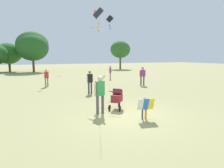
{
  "coord_description": "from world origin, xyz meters",
  "views": [
    {
      "loc": [
        -3.87,
        -7.26,
        2.61
      ],
      "look_at": [
        -0.25,
        1.07,
        1.3
      ],
      "focal_mm": 30.86,
      "sensor_mm": 36.0,
      "label": 1
    }
  ],
  "objects_px": {
    "kite_adult_black": "(98,16)",
    "child_with_butterfly_kite": "(145,106)",
    "person_back_turned": "(143,75)",
    "kite_green_novelty": "(109,23)",
    "person_red_shirt": "(90,80)",
    "person_kid_running": "(110,71)",
    "person_sitting_far": "(46,76)",
    "person_adult_flyer": "(100,91)",
    "stroller": "(117,97)"
  },
  "relations": [
    {
      "from": "child_with_butterfly_kite",
      "to": "kite_green_novelty",
      "type": "relative_size",
      "value": 0.16
    },
    {
      "from": "kite_adult_black",
      "to": "kite_green_novelty",
      "type": "height_order",
      "value": "kite_green_novelty"
    },
    {
      "from": "person_adult_flyer",
      "to": "person_kid_running",
      "type": "xyz_separation_m",
      "value": [
        5.66,
        12.15,
        -0.16
      ]
    },
    {
      "from": "person_kid_running",
      "to": "kite_green_novelty",
      "type": "bearing_deg",
      "value": -113.47
    },
    {
      "from": "child_with_butterfly_kite",
      "to": "stroller",
      "type": "height_order",
      "value": "stroller"
    },
    {
      "from": "person_adult_flyer",
      "to": "kite_adult_black",
      "type": "xyz_separation_m",
      "value": [
        1.05,
        3.08,
        3.92
      ]
    },
    {
      "from": "stroller",
      "to": "kite_green_novelty",
      "type": "relative_size",
      "value": 0.18
    },
    {
      "from": "person_red_shirt",
      "to": "kite_green_novelty",
      "type": "bearing_deg",
      "value": 30.96
    },
    {
      "from": "person_red_shirt",
      "to": "person_kid_running",
      "type": "bearing_deg",
      "value": 57.64
    },
    {
      "from": "stroller",
      "to": "person_red_shirt",
      "type": "height_order",
      "value": "person_red_shirt"
    },
    {
      "from": "kite_adult_black",
      "to": "kite_green_novelty",
      "type": "distance_m",
      "value": 3.49
    },
    {
      "from": "person_adult_flyer",
      "to": "person_kid_running",
      "type": "height_order",
      "value": "person_adult_flyer"
    },
    {
      "from": "person_adult_flyer",
      "to": "person_sitting_far",
      "type": "bearing_deg",
      "value": 99.4
    },
    {
      "from": "kite_adult_black",
      "to": "person_kid_running",
      "type": "relative_size",
      "value": 3.67
    },
    {
      "from": "stroller",
      "to": "kite_adult_black",
      "type": "height_order",
      "value": "kite_adult_black"
    },
    {
      "from": "stroller",
      "to": "kite_green_novelty",
      "type": "height_order",
      "value": "kite_green_novelty"
    },
    {
      "from": "person_adult_flyer",
      "to": "kite_adult_black",
      "type": "distance_m",
      "value": 5.1
    },
    {
      "from": "person_adult_flyer",
      "to": "stroller",
      "type": "bearing_deg",
      "value": 21.76
    },
    {
      "from": "kite_adult_black",
      "to": "child_with_butterfly_kite",
      "type": "bearing_deg",
      "value": -85.39
    },
    {
      "from": "stroller",
      "to": "person_sitting_far",
      "type": "bearing_deg",
      "value": 106.28
    },
    {
      "from": "kite_adult_black",
      "to": "person_back_turned",
      "type": "bearing_deg",
      "value": 33.07
    },
    {
      "from": "child_with_butterfly_kite",
      "to": "person_back_turned",
      "type": "relative_size",
      "value": 0.56
    },
    {
      "from": "person_adult_flyer",
      "to": "stroller",
      "type": "xyz_separation_m",
      "value": [
        1.05,
        0.42,
        -0.45
      ]
    },
    {
      "from": "person_back_turned",
      "to": "kite_adult_black",
      "type": "bearing_deg",
      "value": -146.93
    },
    {
      "from": "person_adult_flyer",
      "to": "kite_green_novelty",
      "type": "bearing_deg",
      "value": 63.53
    },
    {
      "from": "child_with_butterfly_kite",
      "to": "kite_green_novelty",
      "type": "bearing_deg",
      "value": 78.23
    },
    {
      "from": "child_with_butterfly_kite",
      "to": "person_kid_running",
      "type": "relative_size",
      "value": 0.61
    },
    {
      "from": "person_adult_flyer",
      "to": "person_red_shirt",
      "type": "relative_size",
      "value": 1.13
    },
    {
      "from": "stroller",
      "to": "person_back_turned",
      "type": "height_order",
      "value": "person_back_turned"
    },
    {
      "from": "kite_green_novelty",
      "to": "person_kid_running",
      "type": "xyz_separation_m",
      "value": [
        2.68,
        6.17,
        -4.27
      ]
    },
    {
      "from": "kite_green_novelty",
      "to": "person_back_turned",
      "type": "height_order",
      "value": "kite_green_novelty"
    },
    {
      "from": "person_sitting_far",
      "to": "kite_adult_black",
      "type": "bearing_deg",
      "value": -67.3
    },
    {
      "from": "kite_green_novelty",
      "to": "child_with_butterfly_kite",
      "type": "bearing_deg",
      "value": -101.77
    },
    {
      "from": "person_kid_running",
      "to": "person_back_turned",
      "type": "relative_size",
      "value": 0.91
    },
    {
      "from": "kite_green_novelty",
      "to": "person_sitting_far",
      "type": "bearing_deg",
      "value": 143.96
    },
    {
      "from": "kite_green_novelty",
      "to": "person_red_shirt",
      "type": "xyz_separation_m",
      "value": [
        -1.99,
        -1.19,
        -4.21
      ]
    },
    {
      "from": "child_with_butterfly_kite",
      "to": "kite_green_novelty",
      "type": "distance_m",
      "value": 8.91
    },
    {
      "from": "child_with_butterfly_kite",
      "to": "person_sitting_far",
      "type": "bearing_deg",
      "value": 105.36
    },
    {
      "from": "child_with_butterfly_kite",
      "to": "person_back_turned",
      "type": "height_order",
      "value": "person_back_turned"
    },
    {
      "from": "kite_green_novelty",
      "to": "person_red_shirt",
      "type": "height_order",
      "value": "kite_green_novelty"
    },
    {
      "from": "person_red_shirt",
      "to": "person_sitting_far",
      "type": "distance_m",
      "value": 5.14
    },
    {
      "from": "person_back_turned",
      "to": "person_kid_running",
      "type": "bearing_deg",
      "value": 98.03
    },
    {
      "from": "person_adult_flyer",
      "to": "child_with_butterfly_kite",
      "type": "bearing_deg",
      "value": -46.43
    },
    {
      "from": "person_adult_flyer",
      "to": "person_back_turned",
      "type": "height_order",
      "value": "person_adult_flyer"
    },
    {
      "from": "person_sitting_far",
      "to": "person_back_turned",
      "type": "relative_size",
      "value": 0.92
    },
    {
      "from": "person_adult_flyer",
      "to": "person_sitting_far",
      "type": "relative_size",
      "value": 1.19
    },
    {
      "from": "child_with_butterfly_kite",
      "to": "person_kid_running",
      "type": "xyz_separation_m",
      "value": [
        4.24,
        13.64,
        0.32
      ]
    },
    {
      "from": "person_adult_flyer",
      "to": "kite_adult_black",
      "type": "relative_size",
      "value": 0.33
    },
    {
      "from": "stroller",
      "to": "kite_green_novelty",
      "type": "bearing_deg",
      "value": 70.87
    },
    {
      "from": "stroller",
      "to": "person_kid_running",
      "type": "xyz_separation_m",
      "value": [
        4.61,
        11.73,
        0.29
      ]
    }
  ]
}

